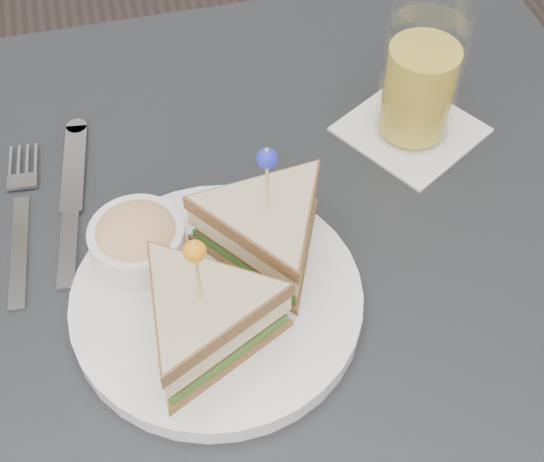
{
  "coord_description": "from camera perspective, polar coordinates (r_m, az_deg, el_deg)",
  "views": [
    {
      "loc": [
        -0.09,
        -0.37,
        1.29
      ],
      "look_at": [
        0.01,
        0.01,
        0.8
      ],
      "focal_mm": 50.0,
      "sensor_mm": 36.0,
      "label": 1
    }
  ],
  "objects": [
    {
      "name": "plate_meal",
      "position": [
        0.61,
        -3.77,
        -3.37
      ],
      "size": [
        0.28,
        0.26,
        0.14
      ],
      "rotation": [
        0.0,
        0.0,
        -0.07
      ],
      "color": "white",
      "rests_on": "table"
    },
    {
      "name": "cutlery_knife",
      "position": [
        0.73,
        -14.87,
        1.9
      ],
      "size": [
        0.05,
        0.21,
        0.01
      ],
      "rotation": [
        0.0,
        0.0,
        -0.14
      ],
      "color": "silver",
      "rests_on": "table"
    },
    {
      "name": "cutlery_fork",
      "position": [
        0.74,
        -18.37,
        1.3
      ],
      "size": [
        0.04,
        0.2,
        0.01
      ],
      "rotation": [
        0.0,
        0.0,
        -0.08
      ],
      "color": "#B6BDC2",
      "rests_on": "table"
    },
    {
      "name": "drink_set",
      "position": [
        0.75,
        11.12,
        11.19
      ],
      "size": [
        0.16,
        0.16,
        0.15
      ],
      "rotation": [
        0.0,
        0.0,
        0.53
      ],
      "color": "white",
      "rests_on": "table"
    },
    {
      "name": "table",
      "position": [
        0.72,
        -0.58,
        -6.99
      ],
      "size": [
        0.8,
        0.8,
        0.75
      ],
      "color": "black",
      "rests_on": "ground"
    }
  ]
}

